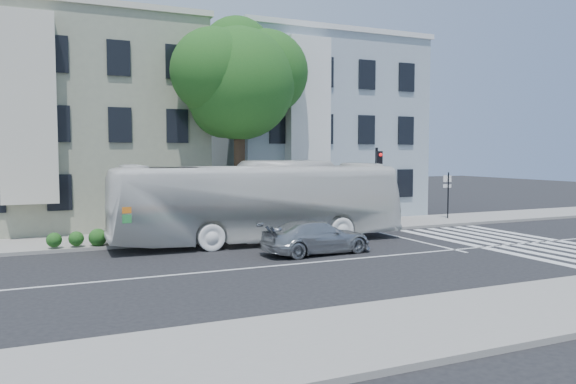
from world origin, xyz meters
TOP-DOWN VIEW (x-y plane):
  - ground at (0.00, 0.00)m, footprint 120.00×120.00m
  - sidewalk_far at (0.00, 8.00)m, footprint 80.00×4.00m
  - sidewalk_near at (0.00, -8.00)m, footprint 80.00×4.00m
  - building_left at (-7.00, 15.00)m, footprint 12.00×10.00m
  - building_right at (7.00, 15.00)m, footprint 12.00×10.00m
  - street_tree at (0.06, 8.74)m, footprint 7.30×5.90m
  - bus at (-0.26, 5.20)m, footprint 3.50×13.34m
  - sedan at (0.84, 1.62)m, footprint 2.17×4.72m
  - hedge at (-4.54, 6.30)m, footprint 8.54×1.59m
  - traffic_signal at (6.56, 5.94)m, footprint 0.44×0.53m
  - fire_hydrant at (9.06, 8.41)m, footprint 0.39×0.23m
  - far_sign_pole at (12.98, 8.14)m, footprint 0.49×0.23m

SIDE VIEW (x-z plane):
  - ground at x=0.00m, z-range 0.00..0.00m
  - sidewalk_far at x=0.00m, z-range 0.00..0.15m
  - sidewalk_near at x=0.00m, z-range 0.00..0.15m
  - hedge at x=-4.54m, z-range 0.15..0.85m
  - fire_hydrant at x=9.06m, z-range 0.16..0.86m
  - sedan at x=0.84m, z-range 0.00..1.34m
  - bus at x=-0.26m, z-range 0.00..3.69m
  - far_sign_pole at x=12.98m, z-range 0.50..3.25m
  - traffic_signal at x=6.56m, z-range 0.63..4.95m
  - building_left at x=-7.00m, z-range 0.00..11.00m
  - building_right at x=7.00m, z-range 0.00..11.00m
  - street_tree at x=0.06m, z-range 2.28..13.38m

